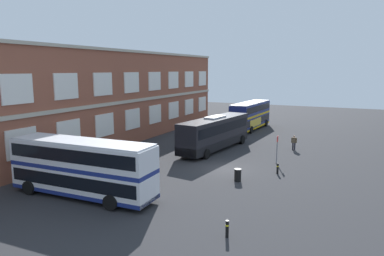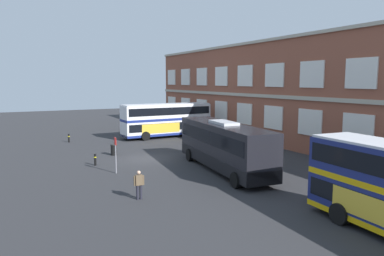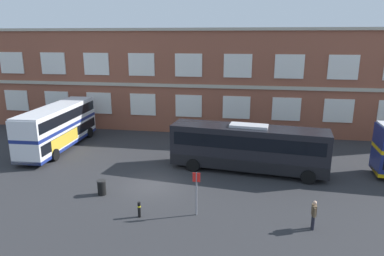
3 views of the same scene
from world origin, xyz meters
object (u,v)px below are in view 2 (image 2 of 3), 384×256
Objects in this scene: waiting_passenger at (139,184)px; station_litter_bin at (114,150)px; double_decker_near at (167,120)px; safety_bollard_east at (69,138)px; safety_bollard_west at (95,159)px; bus_stand_flag at (116,152)px; touring_coach at (223,146)px.

waiting_passenger is 1.65× the size of station_litter_bin.
double_decker_near reaches higher than safety_bollard_east.
safety_bollard_west and safety_bollard_east have the same top height.
waiting_passenger is 1.79× the size of safety_bollard_east.
double_decker_near reaches higher than bus_stand_flag.
safety_bollard_west is 1.00× the size of safety_bollard_east.
waiting_passenger is (3.67, -8.04, -0.98)m from touring_coach.
bus_stand_flag is 2.62× the size of station_litter_bin.
double_decker_near is 24.03m from waiting_passenger.
bus_stand_flag is (14.75, -10.49, -0.51)m from double_decker_near.
touring_coach is at bearing 114.57° from waiting_passenger.
station_litter_bin is at bearing 170.76° from waiting_passenger.
touring_coach is at bearing 31.45° from station_litter_bin.
double_decker_near is 0.91× the size of touring_coach.
double_decker_near reaches higher than safety_bollard_west.
touring_coach reaches higher than waiting_passenger.
station_litter_bin reaches higher than safety_bollard_west.
bus_stand_flag is 2.84× the size of safety_bollard_west.
bus_stand_flag is at bearing -14.03° from station_litter_bin.
station_litter_bin is (8.06, -8.82, -1.63)m from double_decker_near.
double_decker_near is 4.10× the size of bus_stand_flag.
waiting_passenger is at bearing -65.43° from touring_coach.
touring_coach reaches higher than safety_bollard_west.
double_decker_near is 6.52× the size of waiting_passenger.
safety_bollard_west is at bearing -166.33° from bus_stand_flag.
touring_coach is at bearing 23.82° from safety_bollard_east.
touring_coach is 8.10m from bus_stand_flag.
bus_stand_flag is at bearing 175.77° from waiting_passenger.
safety_bollard_east is (-9.41, -2.52, -0.03)m from station_litter_bin.
safety_bollard_east is at bearing -179.78° from safety_bollard_west.
touring_coach reaches higher than safety_bollard_east.
station_litter_bin reaches higher than safety_bollard_east.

